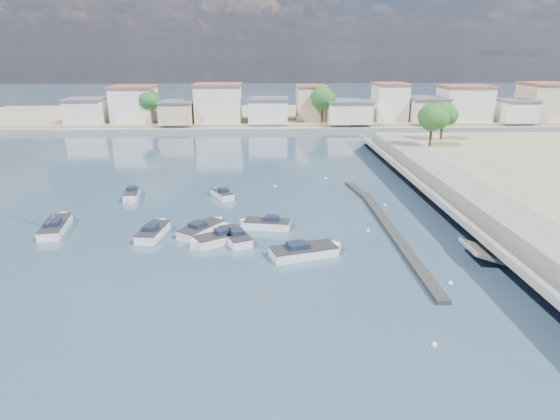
% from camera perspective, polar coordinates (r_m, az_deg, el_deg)
% --- Properties ---
extents(ground, '(400.00, 400.00, 0.00)m').
position_cam_1_polar(ground, '(72.43, 2.01, 5.69)').
color(ground, '#273A4E').
rests_on(ground, ground).
extents(seawall_walkway, '(5.00, 90.00, 1.80)m').
position_cam_1_polar(seawall_walkway, '(51.72, 25.16, -0.40)').
color(seawall_walkway, slate).
rests_on(seawall_walkway, ground).
extents(breakwater, '(2.00, 31.02, 0.35)m').
position_cam_1_polar(breakwater, '(47.52, 12.66, -1.55)').
color(breakwater, black).
rests_on(breakwater, ground).
extents(far_shore_land, '(160.00, 40.00, 1.40)m').
position_cam_1_polar(far_shore_land, '(123.50, 0.30, 11.41)').
color(far_shore_land, gray).
rests_on(far_shore_land, ground).
extents(far_shore_quay, '(160.00, 2.50, 0.80)m').
position_cam_1_polar(far_shore_quay, '(102.77, 0.79, 9.78)').
color(far_shore_quay, slate).
rests_on(far_shore_quay, ground).
extents(far_town, '(113.01, 12.80, 8.35)m').
position_cam_1_polar(far_town, '(109.08, 6.42, 12.58)').
color(far_town, beige).
rests_on(far_town, far_shore_land).
extents(shore_trees, '(74.56, 38.32, 7.92)m').
position_cam_1_polar(shore_trees, '(99.94, 5.80, 12.80)').
color(shore_trees, '#38281E').
rests_on(shore_trees, ground).
extents(motorboat_a, '(3.42, 5.07, 1.48)m').
position_cam_1_polar(motorboat_a, '(42.72, -5.62, -3.19)').
color(motorboat_a, white).
rests_on(motorboat_a, ground).
extents(motorboat_b, '(4.32, 5.01, 1.48)m').
position_cam_1_polar(motorboat_b, '(44.82, -9.34, -2.29)').
color(motorboat_b, white).
rests_on(motorboat_b, ground).
extents(motorboat_c, '(4.98, 2.42, 1.48)m').
position_cam_1_polar(motorboat_c, '(45.40, -1.86, -1.77)').
color(motorboat_c, white).
rests_on(motorboat_c, ground).
extents(motorboat_d, '(4.65, 3.73, 1.48)m').
position_cam_1_polar(motorboat_d, '(42.13, -7.81, -3.60)').
color(motorboat_d, white).
rests_on(motorboat_d, ground).
extents(motorboat_e, '(2.53, 5.28, 1.48)m').
position_cam_1_polar(motorboat_e, '(45.18, -15.10, -2.54)').
color(motorboat_e, white).
rests_on(motorboat_e, ground).
extents(motorboat_f, '(3.00, 3.85, 1.48)m').
position_cam_1_polar(motorboat_f, '(55.43, -7.12, 1.90)').
color(motorboat_f, white).
rests_on(motorboat_f, ground).
extents(motorboat_g, '(2.01, 4.46, 1.48)m').
position_cam_1_polar(motorboat_g, '(57.33, -17.65, 1.71)').
color(motorboat_g, white).
rests_on(motorboat_g, ground).
extents(motorboat_h, '(6.22, 3.66, 1.48)m').
position_cam_1_polar(motorboat_h, '(39.40, 3.30, -5.06)').
color(motorboat_h, white).
rests_on(motorboat_h, ground).
extents(sailboat, '(2.83, 6.44, 9.00)m').
position_cam_1_polar(sailboat, '(49.85, -25.63, -1.73)').
color(sailboat, white).
rests_on(sailboat, ground).
extents(mooring_buoys, '(12.60, 38.41, 0.36)m').
position_cam_1_polar(mooring_buoys, '(47.54, 9.55, -1.49)').
color(mooring_buoys, silver).
rests_on(mooring_buoys, ground).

